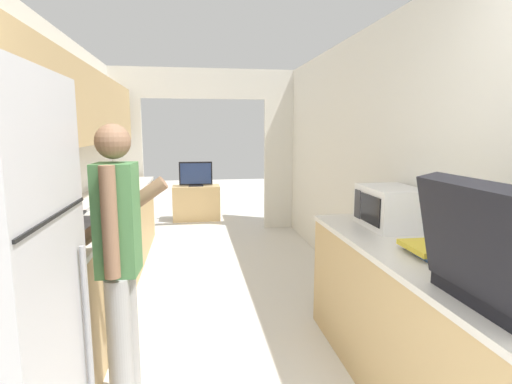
# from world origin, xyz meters

# --- Properties ---
(wall_left) EXTENTS (0.38, 7.86, 2.50)m
(wall_left) POSITION_xyz_m (-1.33, 2.60, 1.49)
(wall_left) COLOR silver
(wall_left) RESTS_ON ground_plane
(wall_right) EXTENTS (0.06, 7.86, 2.50)m
(wall_right) POSITION_xyz_m (1.42, 2.13, 1.25)
(wall_right) COLOR silver
(wall_right) RESTS_ON ground_plane
(wall_far_with_doorway) EXTENTS (3.17, 0.06, 2.50)m
(wall_far_with_doorway) POSITION_xyz_m (0.00, 5.49, 1.46)
(wall_far_with_doorway) COLOR silver
(wall_far_with_doorway) RESTS_ON ground_plane
(counter_left) EXTENTS (0.62, 4.26, 0.89)m
(counter_left) POSITION_xyz_m (-1.09, 3.40, 0.45)
(counter_left) COLOR tan
(counter_left) RESTS_ON ground_plane
(counter_right) EXTENTS (0.62, 2.09, 0.89)m
(counter_right) POSITION_xyz_m (1.09, 1.27, 0.45)
(counter_right) COLOR tan
(counter_right) RESTS_ON ground_plane
(range_oven) EXTENTS (0.66, 0.75, 1.03)m
(range_oven) POSITION_xyz_m (-1.08, 2.22, 0.45)
(range_oven) COLOR black
(range_oven) RESTS_ON ground_plane
(person) EXTENTS (0.52, 0.39, 1.62)m
(person) POSITION_xyz_m (-0.60, 1.42, 0.86)
(person) COLOR #9E9E9E
(person) RESTS_ON ground_plane
(suitcase) EXTENTS (0.54, 0.57, 0.51)m
(suitcase) POSITION_xyz_m (1.01, 0.56, 1.05)
(suitcase) COLOR black
(suitcase) RESTS_ON counter_right
(microwave) EXTENTS (0.36, 0.49, 0.29)m
(microwave) POSITION_xyz_m (1.19, 1.84, 1.04)
(microwave) COLOR white
(microwave) RESTS_ON counter_right
(book_stack) EXTENTS (0.23, 0.30, 0.06)m
(book_stack) POSITION_xyz_m (1.10, 1.21, 0.92)
(book_stack) COLOR #2D4C99
(book_stack) RESTS_ON counter_right
(tv_cabinet) EXTENTS (0.82, 0.42, 0.61)m
(tv_cabinet) POSITION_xyz_m (-0.15, 6.28, 0.30)
(tv_cabinet) COLOR tan
(tv_cabinet) RESTS_ON ground_plane
(television) EXTENTS (0.57, 0.16, 0.43)m
(television) POSITION_xyz_m (-0.15, 6.24, 0.82)
(television) COLOR black
(television) RESTS_ON tv_cabinet
(knife) EXTENTS (0.04, 0.31, 0.02)m
(knife) POSITION_xyz_m (-1.10, 2.74, 0.90)
(knife) COLOR #B7B7BC
(knife) RESTS_ON counter_left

